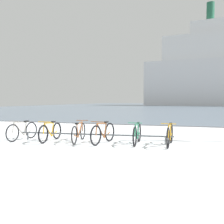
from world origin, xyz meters
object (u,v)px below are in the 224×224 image
object	(u,v)px
bicycle_3	(103,133)
bicycle_5	(170,135)
bicycle_2	(79,132)
bicycle_4	(137,134)
bicycle_0	(22,131)
bicycle_1	(50,132)

from	to	relation	value
bicycle_3	bicycle_5	world-z (taller)	bicycle_3
bicycle_2	bicycle_4	bearing A→B (deg)	3.44
bicycle_2	bicycle_3	xyz separation A→B (m)	(0.94, -0.09, 0.02)
bicycle_2	bicycle_3	size ratio (longest dim) A/B	1.05
bicycle_0	bicycle_5	size ratio (longest dim) A/B	0.93
bicycle_5	bicycle_0	bearing A→B (deg)	-175.77
bicycle_2	bicycle_5	size ratio (longest dim) A/B	0.98
bicycle_2	bicycle_5	world-z (taller)	bicycle_5
bicycle_0	bicycle_4	world-z (taller)	bicycle_4
bicycle_4	bicycle_3	bearing A→B (deg)	-169.32
bicycle_1	bicycle_3	xyz separation A→B (m)	(1.97, 0.09, 0.02)
bicycle_0	bicycle_5	distance (m)	5.33
bicycle_1	bicycle_5	size ratio (longest dim) A/B	0.94
bicycle_0	bicycle_5	world-z (taller)	bicycle_5
bicycle_2	bicycle_3	bearing A→B (deg)	-5.42
bicycle_0	bicycle_2	xyz separation A→B (m)	(2.17, 0.23, -0.00)
bicycle_3	bicycle_5	xyz separation A→B (m)	(2.20, 0.25, -0.01)
bicycle_2	bicycle_4	size ratio (longest dim) A/B	1.04
bicycle_5	bicycle_1	bearing A→B (deg)	-175.30
bicycle_1	bicycle_2	xyz separation A→B (m)	(1.03, 0.18, -0.00)
bicycle_5	bicycle_3	bearing A→B (deg)	-173.50
bicycle_0	bicycle_2	size ratio (longest dim) A/B	0.95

